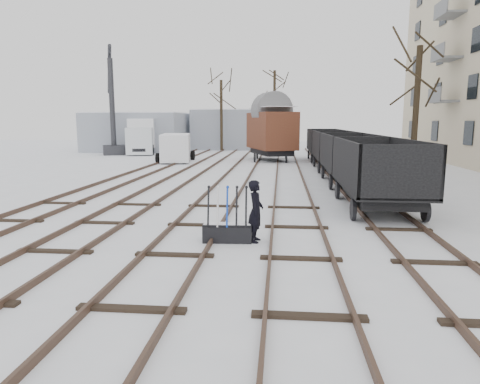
# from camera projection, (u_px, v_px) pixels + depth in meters

# --- Properties ---
(ground) EXTENTS (120.00, 120.00, 0.00)m
(ground) POSITION_uv_depth(u_px,v_px,m) (175.00, 256.00, 10.23)
(ground) COLOR white
(ground) RESTS_ON ground
(tracks) EXTENTS (13.90, 52.00, 0.16)m
(tracks) POSITION_uv_depth(u_px,v_px,m) (235.00, 178.00, 23.65)
(tracks) COLOR black
(tracks) RESTS_ON ground
(shed_left) EXTENTS (10.00, 8.00, 4.10)m
(shed_left) POSITION_uv_depth(u_px,v_px,m) (138.00, 132.00, 46.47)
(shed_left) COLOR #9097A3
(shed_left) RESTS_ON ground
(shed_right) EXTENTS (7.00, 6.00, 4.50)m
(shed_right) POSITION_uv_depth(u_px,v_px,m) (225.00, 129.00, 49.52)
(shed_right) COLOR #9097A3
(shed_right) RESTS_ON ground
(ground_frame) EXTENTS (1.32, 0.48, 1.49)m
(ground_frame) POSITION_uv_depth(u_px,v_px,m) (227.00, 232.00, 11.39)
(ground_frame) COLOR black
(ground_frame) RESTS_ON ground
(worker) EXTENTS (0.45, 0.64, 1.66)m
(worker) POSITION_uv_depth(u_px,v_px,m) (256.00, 211.00, 11.33)
(worker) COLOR black
(worker) RESTS_ON ground
(freight_wagon_a) EXTENTS (2.48, 6.19, 2.53)m
(freight_wagon_a) POSITION_uv_depth(u_px,v_px,m) (377.00, 183.00, 15.59)
(freight_wagon_a) COLOR black
(freight_wagon_a) RESTS_ON ground
(freight_wagon_b) EXTENTS (2.48, 6.19, 2.53)m
(freight_wagon_b) POSITION_uv_depth(u_px,v_px,m) (349.00, 165.00, 21.88)
(freight_wagon_b) COLOR black
(freight_wagon_b) RESTS_ON ground
(freight_wagon_c) EXTENTS (2.48, 6.19, 2.53)m
(freight_wagon_c) POSITION_uv_depth(u_px,v_px,m) (334.00, 155.00, 28.16)
(freight_wagon_c) COLOR black
(freight_wagon_c) RESTS_ON ground
(freight_wagon_d) EXTENTS (2.48, 6.19, 2.53)m
(freight_wagon_d) POSITION_uv_depth(u_px,v_px,m) (324.00, 149.00, 34.44)
(freight_wagon_d) COLOR black
(freight_wagon_d) RESTS_ON ground
(box_van_wagon) EXTENTS (4.67, 6.28, 4.29)m
(box_van_wagon) POSITION_uv_depth(u_px,v_px,m) (271.00, 130.00, 34.68)
(box_van_wagon) COLOR black
(box_van_wagon) RESTS_ON ground
(lorry) EXTENTS (3.55, 7.81, 3.41)m
(lorry) POSITION_uv_depth(u_px,v_px,m) (142.00, 136.00, 42.55)
(lorry) COLOR black
(lorry) RESTS_ON ground
(panel_van) EXTENTS (3.00, 5.26, 2.18)m
(panel_van) POSITION_uv_depth(u_px,v_px,m) (176.00, 147.00, 33.82)
(panel_van) COLOR silver
(panel_van) RESTS_ON ground
(crane) EXTENTS (2.67, 6.00, 10.11)m
(crane) POSITION_uv_depth(u_px,v_px,m) (114.00, 127.00, 40.79)
(crane) COLOR #28282C
(crane) RESTS_ON ground
(tree_near) EXTENTS (0.30, 0.30, 6.86)m
(tree_near) POSITION_uv_depth(u_px,v_px,m) (415.00, 116.00, 21.57)
(tree_near) COLOR black
(tree_near) RESTS_ON ground
(tree_far_left) EXTENTS (0.30, 0.30, 7.43)m
(tree_far_left) POSITION_uv_depth(u_px,v_px,m) (221.00, 116.00, 45.30)
(tree_far_left) COLOR black
(tree_far_left) RESTS_ON ground
(tree_far_right) EXTENTS (0.30, 0.30, 8.82)m
(tree_far_right) POSITION_uv_depth(u_px,v_px,m) (274.00, 110.00, 48.77)
(tree_far_right) COLOR black
(tree_far_right) RESTS_ON ground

